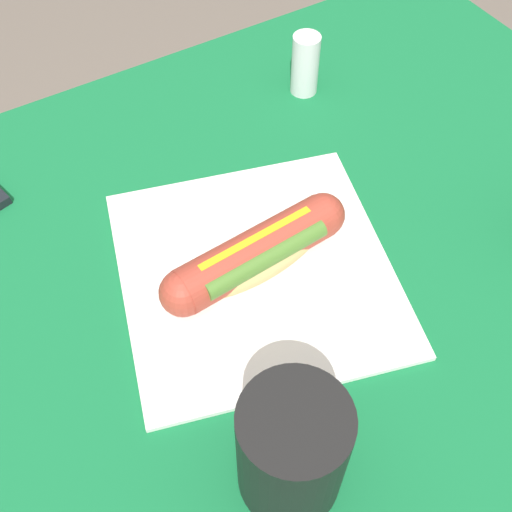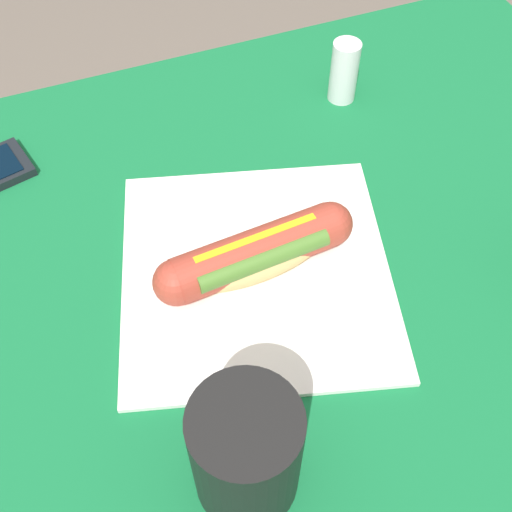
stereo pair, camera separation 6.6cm
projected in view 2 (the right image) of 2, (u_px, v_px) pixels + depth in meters
dining_table at (262, 380)px, 0.76m from camera, size 1.13×0.89×0.78m
paper_wrapper at (256, 271)px, 0.68m from camera, size 0.35×0.36×0.01m
hot_dog at (256, 254)px, 0.65m from camera, size 0.22×0.07×0.05m
drinking_cup at (246, 453)px, 0.50m from camera, size 0.09×0.09×0.13m
salt_shaker at (344, 72)px, 0.82m from camera, size 0.04×0.04×0.08m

